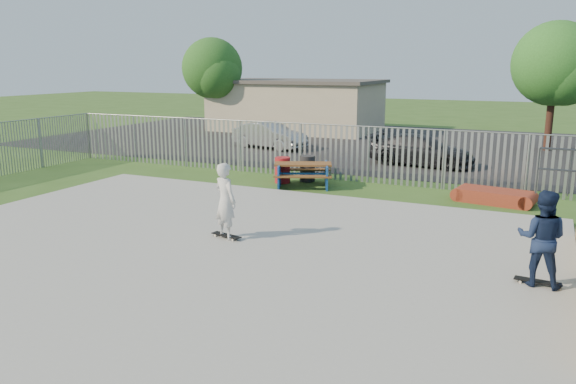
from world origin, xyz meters
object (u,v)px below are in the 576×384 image
at_px(skater_white, 225,201).
at_px(tree_left, 212,68).
at_px(picnic_table, 303,175).
at_px(car_dark, 421,150).
at_px(skater_navy, 542,238).
at_px(funbox, 494,196).
at_px(trash_bin_red, 283,170).
at_px(car_silver, 270,135).
at_px(trash_bin_grey, 307,168).
at_px(tree_mid, 555,64).

bearing_deg(skater_white, tree_left, -34.42).
distance_m(picnic_table, car_dark, 6.50).
distance_m(picnic_table, skater_navy, 10.14).
distance_m(car_dark, tree_left, 16.63).
relative_size(funbox, tree_left, 0.37).
bearing_deg(tree_left, funbox, -35.33).
bearing_deg(skater_white, car_dark, -76.11).
height_order(picnic_table, tree_left, tree_left).
height_order(funbox, car_dark, car_dark).
xyz_separation_m(picnic_table, skater_navy, (7.59, -6.70, 0.62)).
bearing_deg(tree_left, trash_bin_red, -49.54).
relative_size(car_silver, tree_left, 0.68).
relative_size(trash_bin_red, car_silver, 0.23).
bearing_deg(tree_left, car_dark, -26.19).
bearing_deg(trash_bin_red, skater_white, -75.30).
height_order(funbox, tree_left, tree_left).
xyz_separation_m(trash_bin_red, trash_bin_grey, (0.70, 0.62, 0.01)).
height_order(picnic_table, trash_bin_red, trash_bin_red).
distance_m(trash_bin_red, skater_navy, 11.02).
bearing_deg(car_dark, skater_navy, -152.34).
height_order(tree_mid, skater_navy, tree_mid).
distance_m(picnic_table, tree_left, 17.92).
distance_m(funbox, skater_navy, 7.16).
bearing_deg(tree_left, car_silver, -39.15).
bearing_deg(tree_mid, funbox, -96.25).
distance_m(funbox, tree_left, 22.38).
height_order(car_silver, skater_navy, skater_navy).
xyz_separation_m(car_silver, tree_mid, (12.65, 5.09, 3.49)).
height_order(car_dark, tree_left, tree_left).
xyz_separation_m(trash_bin_grey, skater_white, (1.12, -7.54, 0.58)).
relative_size(tree_mid, skater_navy, 3.46).
height_order(trash_bin_grey, car_silver, car_silver).
height_order(car_dark, tree_mid, tree_mid).
bearing_deg(trash_bin_grey, car_silver, 126.10).
xyz_separation_m(trash_bin_red, skater_white, (1.82, -6.92, 0.59)).
bearing_deg(car_dark, funbox, -141.85).
relative_size(trash_bin_red, tree_mid, 0.15).
xyz_separation_m(picnic_table, trash_bin_grey, (-0.21, 0.91, 0.05)).
bearing_deg(skater_navy, trash_bin_red, -34.37).
distance_m(picnic_table, trash_bin_grey, 0.93).
distance_m(picnic_table, skater_white, 6.72).
height_order(car_silver, car_dark, car_silver).
xyz_separation_m(funbox, trash_bin_red, (-7.13, 0.01, 0.26)).
bearing_deg(trash_bin_red, trash_bin_grey, 41.47).
distance_m(trash_bin_red, car_silver, 8.40).
height_order(funbox, skater_navy, skater_navy).
bearing_deg(funbox, car_silver, 156.36).
bearing_deg(funbox, tree_mid, 92.97).
relative_size(skater_navy, skater_white, 1.00).
bearing_deg(car_dark, trash_bin_grey, 155.15).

